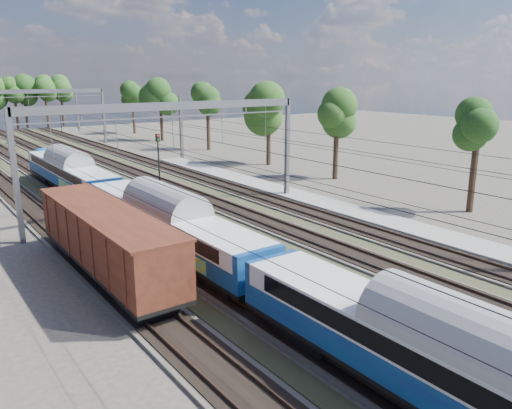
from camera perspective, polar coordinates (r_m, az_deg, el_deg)
track_bed at (r=54.15m, az=-16.40°, el=2.34°), size 21.00×130.00×0.34m
platform at (r=40.25m, az=13.15°, el=-1.43°), size 3.00×70.00×0.30m
catenary at (r=60.64m, az=-19.06°, el=9.40°), size 25.65×130.00×9.00m
tree_belt at (r=99.47m, az=-22.26°, el=11.69°), size 40.50×102.14×11.75m
emu_train at (r=31.18m, az=-9.84°, el=-1.36°), size 2.92×61.75×4.27m
freight_boxcar at (r=28.40m, az=-16.76°, el=-3.75°), size 3.05×14.74×3.80m
worker at (r=100.77m, az=-26.56°, el=7.20°), size 0.43×0.64×1.74m
signal_near at (r=46.72m, az=-11.08°, el=5.31°), size 0.41×0.37×5.85m
signal_far at (r=103.25m, az=-21.43°, el=9.17°), size 0.36×0.33×5.09m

